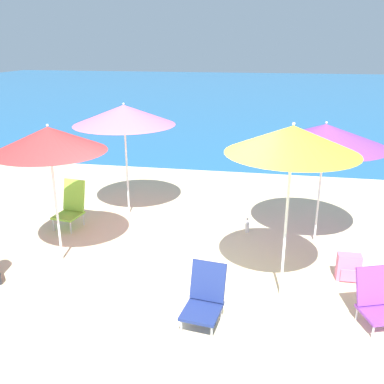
# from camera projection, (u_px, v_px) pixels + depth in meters

# --- Properties ---
(ground_plane) EXTENTS (60.00, 60.00, 0.00)m
(ground_plane) POSITION_uv_depth(u_px,v_px,m) (169.00, 297.00, 5.82)
(ground_plane) COLOR beige
(sea_water) EXTENTS (60.00, 40.00, 0.01)m
(sea_water) POSITION_uv_depth(u_px,v_px,m) (256.00, 92.00, 30.05)
(sea_water) COLOR #23669E
(sea_water) RESTS_ON ground
(beach_umbrella_purple) EXTENTS (2.01, 2.01, 2.10)m
(beach_umbrella_purple) POSITION_uv_depth(u_px,v_px,m) (325.00, 135.00, 6.87)
(beach_umbrella_purple) COLOR white
(beach_umbrella_purple) RESTS_ON ground
(beach_umbrella_pink) EXTENTS (1.94, 1.94, 2.22)m
(beach_umbrella_pink) POSITION_uv_depth(u_px,v_px,m) (124.00, 115.00, 8.05)
(beach_umbrella_pink) COLOR white
(beach_umbrella_pink) RESTS_ON ground
(beach_umbrella_red) EXTENTS (1.67, 1.67, 2.18)m
(beach_umbrella_red) POSITION_uv_depth(u_px,v_px,m) (49.00, 139.00, 6.20)
(beach_umbrella_red) COLOR white
(beach_umbrella_red) RESTS_ON ground
(beach_umbrella_yellow) EXTENTS (1.65, 1.65, 2.39)m
(beach_umbrella_yellow) POSITION_uv_depth(u_px,v_px,m) (293.00, 140.00, 5.16)
(beach_umbrella_yellow) COLOR white
(beach_umbrella_yellow) RESTS_ON ground
(beach_chair_purple) EXTENTS (0.56, 0.63, 0.69)m
(beach_chair_purple) POSITION_uv_depth(u_px,v_px,m) (376.00, 299.00, 5.21)
(beach_chair_purple) COLOR silver
(beach_chair_purple) RESTS_ON ground
(beach_chair_navy) EXTENTS (0.51, 0.65, 0.74)m
(beach_chair_navy) POSITION_uv_depth(u_px,v_px,m) (205.00, 297.00, 5.20)
(beach_chair_navy) COLOR silver
(beach_chair_navy) RESTS_ON ground
(beach_chair_lime) EXTENTS (0.51, 0.63, 0.87)m
(beach_chair_lime) POSITION_uv_depth(u_px,v_px,m) (71.00, 205.00, 7.98)
(beach_chair_lime) COLOR silver
(beach_chair_lime) RESTS_ON ground
(backpack_pink) EXTENTS (0.33, 0.21, 0.40)m
(backpack_pink) POSITION_uv_depth(u_px,v_px,m) (348.00, 268.00, 6.20)
(backpack_pink) COLOR pink
(backpack_pink) RESTS_ON ground
(water_bottle) EXTENTS (0.07, 0.07, 0.27)m
(water_bottle) POSITION_uv_depth(u_px,v_px,m) (247.00, 227.00, 7.79)
(water_bottle) COLOR silver
(water_bottle) RESTS_ON ground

